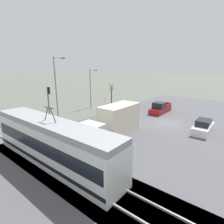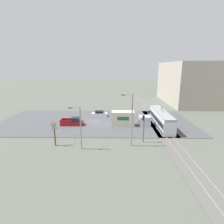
# 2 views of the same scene
# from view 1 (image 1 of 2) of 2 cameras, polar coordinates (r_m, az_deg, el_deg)

# --- Properties ---
(ground_plane) EXTENTS (320.00, 320.00, 0.00)m
(ground_plane) POSITION_cam_1_polar(r_m,az_deg,el_deg) (25.74, 17.59, -3.81)
(ground_plane) COLOR #565B51
(road_surface) EXTENTS (21.96, 48.44, 0.08)m
(road_surface) POSITION_cam_1_polar(r_m,az_deg,el_deg) (25.73, 17.60, -3.72)
(road_surface) COLOR #4C4C51
(road_surface) RESTS_ON ground
(rail_bed) EXTENTS (69.91, 4.40, 0.22)m
(rail_bed) POSITION_cam_1_polar(r_m,az_deg,el_deg) (13.54, -9.10, -20.59)
(rail_bed) COLOR #5B5954
(rail_bed) RESTS_ON ground
(light_rail_tram) EXTENTS (13.81, 2.62, 4.67)m
(light_rail_tram) POSITION_cam_1_polar(r_m,az_deg,el_deg) (15.31, -18.92, -9.37)
(light_rail_tram) COLOR silver
(light_rail_tram) RESTS_ON ground
(box_truck) EXTENTS (2.48, 9.00, 3.41)m
(box_truck) POSITION_cam_1_polar(r_m,az_deg,el_deg) (19.97, 0.33, -3.39)
(box_truck) COLOR silver
(box_truck) RESTS_ON ground
(pickup_truck) EXTENTS (1.94, 5.35, 1.91)m
(pickup_truck) POSITION_cam_1_polar(r_m,az_deg,el_deg) (31.28, 15.45, 1.07)
(pickup_truck) COLOR maroon
(pickup_truck) RESTS_ON ground
(sedan_car_0) EXTENTS (1.74, 4.41, 1.61)m
(sedan_car_0) POSITION_cam_1_polar(r_m,az_deg,el_deg) (23.83, 27.59, -4.40)
(sedan_car_0) COLOR silver
(sedan_car_0) RESTS_ON ground
(traffic_light_pole) EXTENTS (0.28, 0.47, 5.19)m
(traffic_light_pole) POSITION_cam_1_polar(r_m,az_deg,el_deg) (25.20, -19.91, 3.52)
(traffic_light_pole) COLOR #47474C
(traffic_light_pole) RESTS_ON ground
(street_tree) EXTENTS (1.06, 0.88, 4.46)m
(street_tree) POSITION_cam_1_polar(r_m,az_deg,el_deg) (37.05, -0.19, 5.57)
(street_tree) COLOR brown
(street_tree) RESTS_ON ground
(street_lamp_near_crossing) EXTENTS (0.36, 1.95, 9.24)m
(street_lamp_near_crossing) POSITION_cam_1_polar(r_m,az_deg,el_deg) (27.54, -17.61, 8.58)
(street_lamp_near_crossing) COLOR gray
(street_lamp_near_crossing) RESTS_ON ground
(street_lamp_mid_block) EXTENTS (0.36, 1.95, 7.35)m
(street_lamp_mid_block) POSITION_cam_1_polar(r_m,az_deg,el_deg) (34.15, -6.83, 8.53)
(street_lamp_mid_block) COLOR gray
(street_lamp_mid_block) RESTS_ON ground
(no_parking_sign) EXTENTS (0.32, 0.08, 2.06)m
(no_parking_sign) POSITION_cam_1_polar(r_m,az_deg,el_deg) (34.15, -2.25, 3.49)
(no_parking_sign) COLOR gray
(no_parking_sign) RESTS_ON ground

